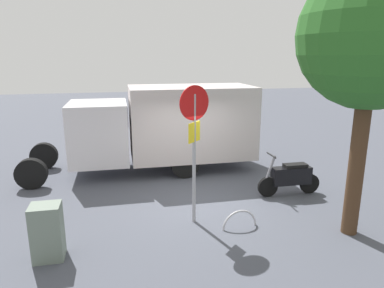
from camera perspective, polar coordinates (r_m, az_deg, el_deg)
name	(u,v)px	position (r m, az deg, el deg)	size (l,w,h in m)	color
ground_plane	(203,201)	(9.45, 1.77, -9.32)	(60.00, 60.00, 0.00)	#484B56
box_truck_near	(162,124)	(11.60, -4.85, 3.23)	(7.46, 2.32, 2.80)	black
motorcycle	(291,177)	(10.06, 15.81, -5.19)	(1.81, 0.55, 1.20)	black
stop_sign	(194,133)	(7.66, 0.36, 1.73)	(0.71, 0.33, 3.17)	#9E9EA3
street_tree	(372,37)	(7.79, 27.34, 15.21)	(2.86, 2.86, 5.58)	#47301E
utility_cabinet	(47,232)	(7.31, -22.56, -13.15)	(0.56, 0.48, 1.09)	slate
bike_rack_hoop	(239,227)	(8.19, 7.76, -13.35)	(0.85, 0.85, 0.05)	#B7B7BC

